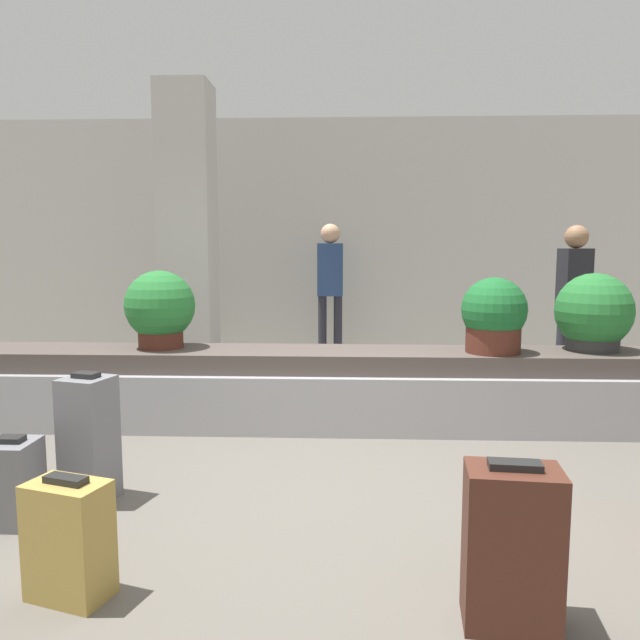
{
  "coord_description": "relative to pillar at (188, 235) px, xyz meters",
  "views": [
    {
      "loc": [
        0.21,
        -3.6,
        1.51
      ],
      "look_at": [
        0.0,
        1.5,
        0.88
      ],
      "focal_mm": 35.0,
      "sensor_mm": 36.0,
      "label": 1
    }
  ],
  "objects": [
    {
      "name": "suitcase_2",
      "position": [
        0.21,
        -3.27,
        -1.23
      ],
      "size": [
        0.32,
        0.32,
        0.77
      ],
      "rotation": [
        0.0,
        0.0,
        -0.28
      ],
      "color": "slate",
      "rests_on": "ground_plane"
    },
    {
      "name": "traveler_1",
      "position": [
        -0.48,
        0.98,
        -0.56
      ],
      "size": [
        0.31,
        0.37,
        1.74
      ],
      "rotation": [
        0.0,
        0.0,
        2.02
      ],
      "color": "#282833",
      "rests_on": "ground_plane"
    },
    {
      "name": "potted_plant_2",
      "position": [
        2.91,
        -1.71,
        -0.67
      ],
      "size": [
        0.52,
        0.52,
        0.61
      ],
      "color": "#4C2319",
      "rests_on": "carousel"
    },
    {
      "name": "ground_plane",
      "position": [
        1.5,
        -3.15,
        -1.6
      ],
      "size": [
        18.0,
        18.0,
        0.0
      ],
      "primitive_type": "plane",
      "color": "#59544C"
    },
    {
      "name": "traveler_0",
      "position": [
        4.06,
        -0.24,
        -0.58
      ],
      "size": [
        0.36,
        0.28,
        1.7
      ],
      "rotation": [
        0.0,
        0.0,
        0.35
      ],
      "color": "#282833",
      "rests_on": "ground_plane"
    },
    {
      "name": "suitcase_4",
      "position": [
        0.54,
        -4.28,
        -1.34
      ],
      "size": [
        0.38,
        0.3,
        0.54
      ],
      "rotation": [
        0.0,
        0.0,
        -0.3
      ],
      "color": "#A3843D",
      "rests_on": "ground_plane"
    },
    {
      "name": "suitcase_0",
      "position": [
        2.37,
        -4.39,
        -1.28
      ],
      "size": [
        0.39,
        0.29,
        0.67
      ],
      "rotation": [
        0.0,
        0.0,
        -0.1
      ],
      "color": "#472319",
      "rests_on": "ground_plane"
    },
    {
      "name": "potted_plant_0",
      "position": [
        0.15,
        -1.6,
        -0.64
      ],
      "size": [
        0.59,
        0.59,
        0.65
      ],
      "color": "#4C2319",
      "rests_on": "carousel"
    },
    {
      "name": "suitcase_3",
      "position": [
        -0.08,
        -3.59,
        -1.37
      ],
      "size": [
        0.25,
        0.27,
        0.49
      ],
      "rotation": [
        0.0,
        0.0,
        -0.01
      ],
      "color": "slate",
      "rests_on": "ground_plane"
    },
    {
      "name": "potted_plant_1",
      "position": [
        3.76,
        -1.57,
        -0.66
      ],
      "size": [
        0.62,
        0.62,
        0.64
      ],
      "color": "#2D2D2D",
      "rests_on": "carousel"
    },
    {
      "name": "traveler_2",
      "position": [
        1.51,
        1.21,
        -0.54
      ],
      "size": [
        0.32,
        0.25,
        1.76
      ],
      "rotation": [
        0.0,
        0.0,
        3.12
      ],
      "color": "#282833",
      "rests_on": "ground_plane"
    },
    {
      "name": "back_wall",
      "position": [
        1.5,
        1.94,
        0.0
      ],
      "size": [
        18.0,
        0.06,
        3.2
      ],
      "color": "beige",
      "rests_on": "ground_plane"
    },
    {
      "name": "pillar",
      "position": [
        0.0,
        0.0,
        0.0
      ],
      "size": [
        0.55,
        0.55,
        3.2
      ],
      "color": "beige",
      "rests_on": "ground_plane"
    },
    {
      "name": "carousel",
      "position": [
        1.5,
        -1.65,
        -1.3
      ],
      "size": [
        7.95,
        0.79,
        0.63
      ],
      "color": "#9E9EA3",
      "rests_on": "ground_plane"
    }
  ]
}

